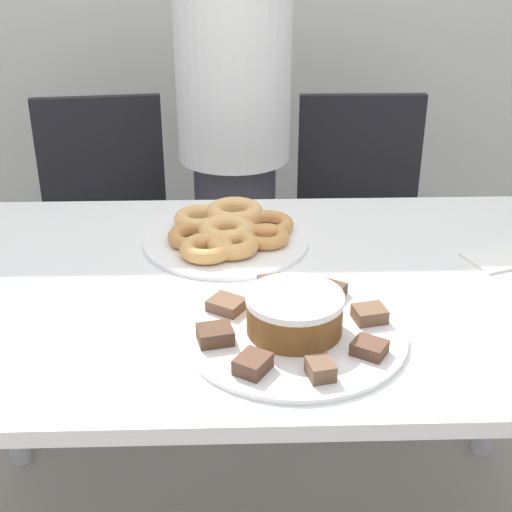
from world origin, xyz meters
TOP-DOWN VIEW (x-y plane):
  - table at (0.00, 0.00)m, footprint 1.46×0.87m
  - person_standing at (-0.04, 0.78)m, footprint 0.33×0.33m
  - office_chair_left at (-0.45, 0.81)m, footprint 0.49×0.49m
  - office_chair_right at (0.36, 0.81)m, footprint 0.44×0.44m
  - plate_cake at (0.06, -0.20)m, footprint 0.39×0.39m
  - plate_donuts at (-0.06, 0.18)m, footprint 0.36×0.36m
  - frosted_cake at (0.06, -0.20)m, footprint 0.17×0.17m
  - lamington_0 at (0.03, -0.06)m, footprint 0.06×0.06m
  - lamington_1 at (-0.06, -0.12)m, footprint 0.08×0.07m
  - lamington_2 at (-0.08, -0.23)m, footprint 0.07×0.06m
  - lamington_3 at (-0.02, -0.31)m, footprint 0.07×0.07m
  - lamington_4 at (0.09, -0.33)m, footprint 0.05×0.05m
  - lamington_5 at (0.17, -0.27)m, footprint 0.07×0.07m
  - lamington_6 at (0.19, -0.17)m, footprint 0.06×0.06m
  - lamington_7 at (0.13, -0.08)m, footprint 0.07×0.08m
  - donut_0 at (-0.06, 0.18)m, footprint 0.12×0.12m
  - donut_1 at (-0.12, 0.25)m, footprint 0.12×0.12m
  - donut_2 at (-0.13, 0.16)m, footprint 0.12×0.12m
  - donut_3 at (-0.10, 0.10)m, footprint 0.11×0.11m
  - donut_4 at (-0.05, 0.11)m, footprint 0.11×0.11m
  - donut_5 at (0.02, 0.16)m, footprint 0.10×0.10m
  - donut_6 at (0.03, 0.22)m, footprint 0.12×0.12m
  - donut_7 at (-0.04, 0.28)m, footprint 0.13×0.13m
  - napkin at (0.50, 0.08)m, footprint 0.15×0.14m

SIDE VIEW (x-z plane):
  - office_chair_left at x=-0.45m, z-range -0.02..0.90m
  - office_chair_right at x=0.36m, z-range -0.02..0.90m
  - table at x=0.00m, z-range 0.29..1.06m
  - napkin at x=0.50m, z-range 0.77..0.78m
  - plate_cake at x=0.06m, z-range 0.77..0.78m
  - plate_donuts at x=-0.06m, z-range 0.77..0.78m
  - lamington_1 at x=-0.06m, z-range 0.78..0.81m
  - lamington_7 at x=0.13m, z-range 0.78..0.81m
  - lamington_5 at x=0.17m, z-range 0.78..0.81m
  - lamington_6 at x=0.19m, z-range 0.78..0.81m
  - lamington_3 at x=-0.02m, z-range 0.78..0.81m
  - lamington_2 at x=-0.08m, z-range 0.78..0.81m
  - lamington_0 at x=0.03m, z-range 0.78..0.81m
  - lamington_4 at x=0.09m, z-range 0.78..0.81m
  - donut_5 at x=0.02m, z-range 0.78..0.81m
  - donut_6 at x=0.03m, z-range 0.78..0.81m
  - donut_2 at x=-0.13m, z-range 0.78..0.81m
  - donut_3 at x=-0.10m, z-range 0.78..0.82m
  - donut_1 at x=-0.12m, z-range 0.78..0.82m
  - donut_4 at x=-0.05m, z-range 0.78..0.82m
  - donut_0 at x=-0.06m, z-range 0.78..0.82m
  - donut_7 at x=-0.04m, z-range 0.78..0.82m
  - frosted_cake at x=0.06m, z-range 0.78..0.85m
  - person_standing at x=-0.04m, z-range 0.04..1.60m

